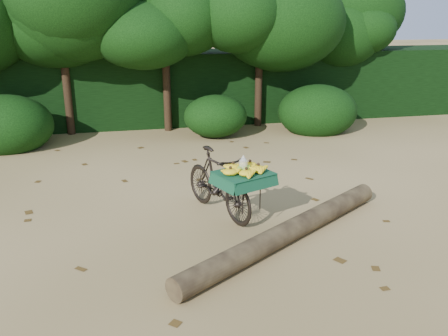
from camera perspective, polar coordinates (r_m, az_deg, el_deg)
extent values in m
plane|color=tan|center=(6.79, -6.23, -5.93)|extent=(80.00, 80.00, 0.00)
imported|color=black|center=(6.71, -0.70, -1.78)|extent=(0.99, 1.63, 0.95)
cube|color=black|center=(6.14, 2.37, -0.71)|extent=(0.47, 0.51, 0.02)
cube|color=#12432D|center=(6.14, 2.37, -0.57)|extent=(0.84, 0.78, 0.01)
ellipsoid|color=olive|center=(6.16, 2.88, -0.03)|extent=(0.09, 0.07, 0.10)
ellipsoid|color=olive|center=(6.17, 2.07, 0.00)|extent=(0.09, 0.07, 0.10)
ellipsoid|color=olive|center=(6.08, 1.88, -0.25)|extent=(0.09, 0.07, 0.10)
ellipsoid|color=olive|center=(6.08, 2.70, -0.28)|extent=(0.09, 0.07, 0.10)
cylinder|color=#EAE5C6|center=(6.12, 2.33, 0.28)|extent=(0.11, 0.11, 0.14)
cylinder|color=brown|center=(6.10, 7.85, -7.54)|extent=(3.32, 2.29, 0.27)
cube|color=black|center=(12.63, -9.67, 9.48)|extent=(26.00, 1.80, 1.80)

